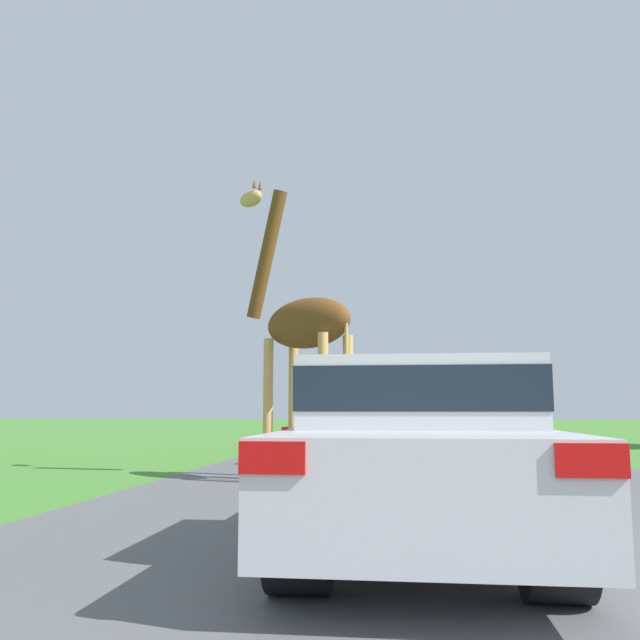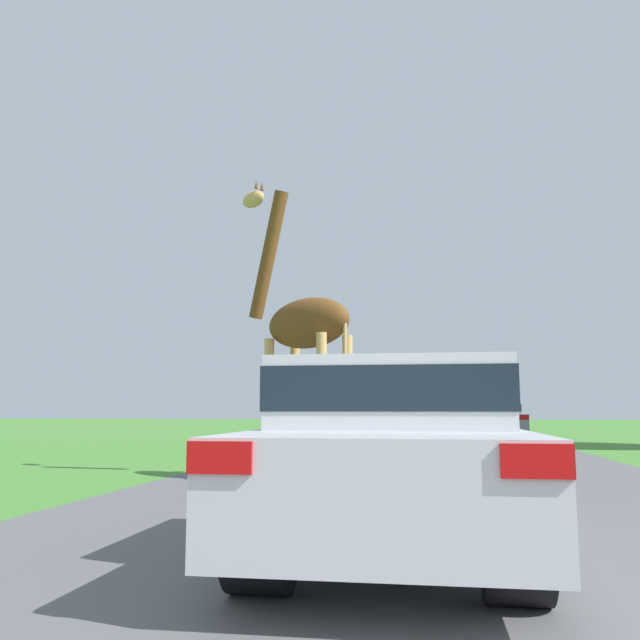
{
  "view_description": "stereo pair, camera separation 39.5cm",
  "coord_description": "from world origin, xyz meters",
  "px_view_note": "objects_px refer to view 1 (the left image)",
  "views": [
    {
      "loc": [
        -0.26,
        0.2,
        1.12
      ],
      "look_at": [
        -1.57,
        10.99,
        2.57
      ],
      "focal_mm": 38.0,
      "sensor_mm": 36.0,
      "label": 1
    },
    {
      "loc": [
        0.13,
        0.25,
        1.12
      ],
      "look_at": [
        -1.57,
        10.99,
        2.57
      ],
      "focal_mm": 38.0,
      "sensor_mm": 36.0,
      "label": 2
    }
  ],
  "objects_px": {
    "giraffe_near_road": "(302,328)",
    "car_far_ahead": "(339,429)",
    "car_queue_right": "(377,422)",
    "car_queue_left": "(478,420)",
    "car_lead_maroon": "(418,450)"
  },
  "relations": [
    {
      "from": "giraffe_near_road",
      "to": "car_lead_maroon",
      "type": "bearing_deg",
      "value": -123.95
    },
    {
      "from": "car_queue_right",
      "to": "car_queue_left",
      "type": "height_order",
      "value": "car_queue_right"
    },
    {
      "from": "car_queue_left",
      "to": "car_far_ahead",
      "type": "relative_size",
      "value": 0.95
    },
    {
      "from": "car_queue_right",
      "to": "car_queue_left",
      "type": "distance_m",
      "value": 7.03
    },
    {
      "from": "car_lead_maroon",
      "to": "car_far_ahead",
      "type": "height_order",
      "value": "car_lead_maroon"
    },
    {
      "from": "giraffe_near_road",
      "to": "car_queue_left",
      "type": "bearing_deg",
      "value": 21.91
    },
    {
      "from": "car_lead_maroon",
      "to": "car_far_ahead",
      "type": "distance_m",
      "value": 9.04
    },
    {
      "from": "car_lead_maroon",
      "to": "car_queue_left",
      "type": "relative_size",
      "value": 1.03
    },
    {
      "from": "giraffe_near_road",
      "to": "car_lead_maroon",
      "type": "distance_m",
      "value": 5.83
    },
    {
      "from": "car_queue_left",
      "to": "car_far_ahead",
      "type": "height_order",
      "value": "car_queue_left"
    },
    {
      "from": "giraffe_near_road",
      "to": "car_queue_right",
      "type": "distance_m",
      "value": 9.64
    },
    {
      "from": "car_lead_maroon",
      "to": "car_queue_right",
      "type": "xyz_separation_m",
      "value": [
        -0.88,
        14.77,
        -0.04
      ]
    },
    {
      "from": "giraffe_near_road",
      "to": "car_queue_right",
      "type": "relative_size",
      "value": 1.15
    },
    {
      "from": "car_lead_maroon",
      "to": "car_queue_left",
      "type": "distance_m",
      "value": 21.0
    },
    {
      "from": "giraffe_near_road",
      "to": "car_far_ahead",
      "type": "distance_m",
      "value": 4.01
    }
  ]
}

